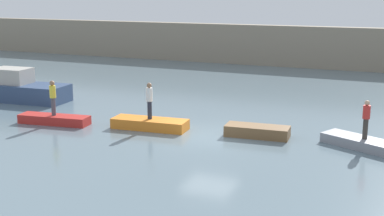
% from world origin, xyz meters
% --- Properties ---
extents(ground_plane, '(120.00, 120.00, 0.00)m').
position_xyz_m(ground_plane, '(0.00, 0.00, 0.00)').
color(ground_plane, slate).
extents(embankment_wall, '(80.00, 1.20, 3.67)m').
position_xyz_m(embankment_wall, '(0.00, 24.50, 1.83)').
color(embankment_wall, gray).
rests_on(embankment_wall, ground_plane).
extents(motorboat, '(5.83, 2.62, 2.02)m').
position_xyz_m(motorboat, '(-13.82, 2.91, 0.75)').
color(motorboat, '#33476B').
rests_on(motorboat, ground_plane).
extents(rowboat_red, '(3.84, 1.46, 0.46)m').
position_xyz_m(rowboat_red, '(-8.26, -0.99, 0.23)').
color(rowboat_red, red).
rests_on(rowboat_red, ground_plane).
extents(rowboat_orange, '(3.89, 1.57, 0.51)m').
position_xyz_m(rowboat_orange, '(-3.25, 0.11, 0.25)').
color(rowboat_orange, orange).
rests_on(rowboat_orange, ground_plane).
extents(rowboat_brown, '(3.08, 1.38, 0.53)m').
position_xyz_m(rowboat_brown, '(2.06, 0.89, 0.26)').
color(rowboat_brown, brown).
rests_on(rowboat_brown, ground_plane).
extents(rowboat_grey, '(3.92, 2.68, 0.42)m').
position_xyz_m(rowboat_grey, '(6.87, 0.98, 0.21)').
color(rowboat_grey, gray).
rests_on(rowboat_grey, ground_plane).
extents(person_yellow_shirt, '(0.32, 0.32, 1.81)m').
position_xyz_m(person_yellow_shirt, '(-8.26, -0.99, 1.48)').
color(person_yellow_shirt, '#4C4C56').
rests_on(person_yellow_shirt, rowboat_red).
extents(person_red_shirt, '(0.32, 0.32, 1.72)m').
position_xyz_m(person_red_shirt, '(6.87, 0.98, 1.38)').
color(person_red_shirt, '#38332D').
rests_on(person_red_shirt, rowboat_grey).
extents(person_white_shirt, '(0.32, 0.32, 1.82)m').
position_xyz_m(person_white_shirt, '(-3.25, 0.11, 1.53)').
color(person_white_shirt, '#232838').
rests_on(person_white_shirt, rowboat_orange).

